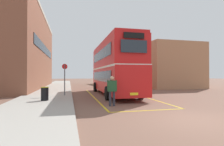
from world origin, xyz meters
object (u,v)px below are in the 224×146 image
double_decker_bus (114,67)px  single_deck_bus (108,76)px  pedestrian_boarding (112,89)px  bus_stop_sign (65,76)px  litter_bin (45,94)px

double_decker_bus → single_deck_bus: bearing=79.1°
pedestrian_boarding → bus_stop_sign: bearing=118.6°
single_deck_bus → litter_bin: size_ratio=9.69×
pedestrian_boarding → litter_bin: bearing=149.8°
single_deck_bus → bus_stop_sign: (-7.64, -17.79, 0.06)m
double_decker_bus → pedestrian_boarding: size_ratio=6.18×
litter_bin → bus_stop_sign: (1.19, 2.78, 1.12)m
single_deck_bus → litter_bin: single_deck_bus is taller
litter_bin → double_decker_bus: bearing=31.9°
pedestrian_boarding → bus_stop_sign: (-2.78, 5.09, 0.68)m
single_deck_bus → bus_stop_sign: bearing=-113.2°
single_deck_bus → pedestrian_boarding: (-4.86, -22.87, -0.62)m
pedestrian_boarding → litter_bin: size_ratio=1.98×
litter_bin → bus_stop_sign: 3.22m
double_decker_bus → bus_stop_sign: double_decker_bus is taller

